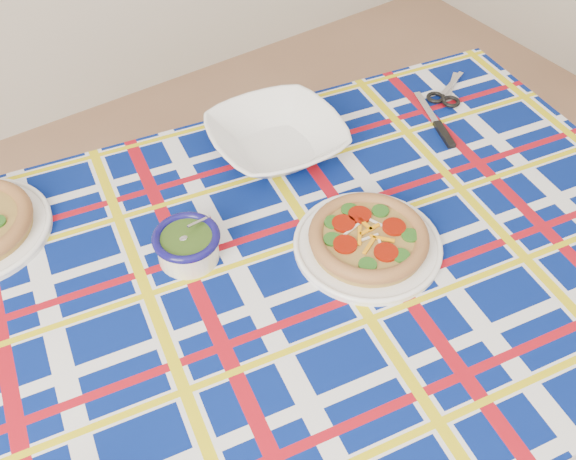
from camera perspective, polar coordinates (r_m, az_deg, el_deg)
dining_table at (r=1.20m, az=0.01°, el=-5.85°), size 1.64×1.19×0.70m
tablecloth at (r=1.18m, az=0.01°, el=-5.17°), size 1.68×1.22×0.10m
main_focaccia_plate at (r=1.17m, az=7.17°, el=-0.66°), size 0.36×0.36×0.05m
pesto_bowl at (r=1.15m, az=-8.96°, el=-1.18°), size 0.15×0.15×0.07m
serving_bowl at (r=1.36m, az=-1.04°, el=8.12°), size 0.31×0.31×0.07m
table_knife at (r=1.53m, az=12.30°, el=10.50°), size 0.10×0.22×0.01m
kitchen_scissors at (r=1.62m, az=14.36°, el=12.44°), size 0.20×0.16×0.01m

